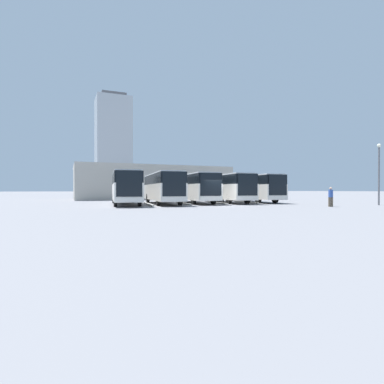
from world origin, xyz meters
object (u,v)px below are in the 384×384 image
(bus_0, at_px, (252,187))
(bus_1, at_px, (225,187))
(bus_2, at_px, (193,187))
(pedestrian, at_px, (331,196))
(bus_4, at_px, (125,187))
(lamppost, at_px, (379,169))
(bus_3, at_px, (162,187))

(bus_0, relative_size, bus_1, 1.00)
(bus_2, relative_size, pedestrian, 7.01)
(bus_2, relative_size, bus_4, 1.00)
(bus_2, distance_m, lamppost, 19.18)
(bus_0, relative_size, bus_4, 1.00)
(bus_1, relative_size, pedestrian, 7.01)
(bus_4, bearing_deg, bus_2, -167.91)
(bus_1, bearing_deg, pedestrian, 118.13)
(bus_4, distance_m, pedestrian, 19.89)
(bus_1, distance_m, lamppost, 16.02)
(bus_1, height_order, bus_2, same)
(bus_4, bearing_deg, pedestrian, 152.89)
(lamppost, bearing_deg, bus_4, -25.32)
(bus_0, xyz_separation_m, lamppost, (-7.14, 11.69, 1.78))
(bus_1, height_order, lamppost, lamppost)
(pedestrian, bearing_deg, bus_2, -26.32)
(bus_3, bearing_deg, bus_0, -169.38)
(bus_0, relative_size, bus_2, 1.00)
(bus_1, bearing_deg, bus_2, 2.82)
(bus_3, distance_m, pedestrian, 16.72)
(bus_2, height_order, pedestrian, bus_2)
(bus_2, height_order, bus_3, same)
(bus_0, distance_m, lamppost, 13.81)
(bus_0, height_order, bus_4, same)
(bus_0, relative_size, pedestrian, 7.01)
(pedestrian, bearing_deg, bus_4, -5.95)
(bus_0, bearing_deg, lamppost, 128.28)
(bus_0, height_order, pedestrian, bus_0)
(bus_3, height_order, bus_4, same)
(bus_2, bearing_deg, bus_4, 12.09)
(bus_0, distance_m, bus_2, 7.99)
(bus_3, bearing_deg, lamppost, 157.18)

